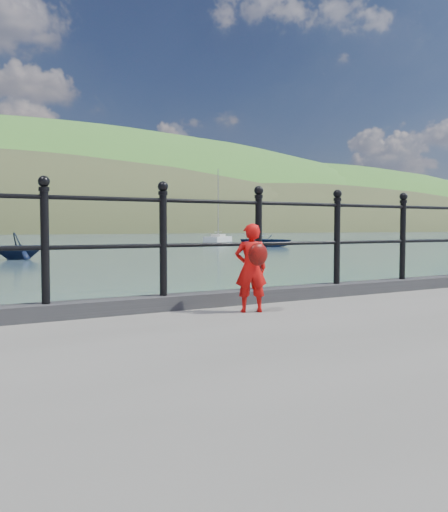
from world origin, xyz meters
TOP-DOWN VIEW (x-y plane):
  - ground at (0.00, 0.00)m, footprint 600.00×600.00m
  - kerb at (0.00, -0.15)m, footprint 60.00×0.30m
  - railing at (0.00, -0.15)m, footprint 18.11×0.11m
  - far_shore at (38.34, 239.41)m, footprint 830.00×200.00m
  - child at (0.11, -0.75)m, footprint 0.39×0.35m
  - launch_blue at (27.80, 38.56)m, footprint 5.64×6.58m
  - launch_navy at (2.71, 28.06)m, footprint 3.19×2.81m
  - sailboat_far at (32.50, 56.51)m, footprint 6.31×6.08m

SIDE VIEW (x-z plane):
  - far_shore at x=38.34m, z-range -100.57..55.43m
  - ground at x=0.00m, z-range 0.00..0.00m
  - sailboat_far at x=32.50m, z-range -4.54..5.23m
  - launch_blue at x=27.80m, z-range 0.00..1.15m
  - launch_navy at x=2.71m, z-range 0.00..1.58m
  - kerb at x=0.00m, z-range 1.00..1.15m
  - child at x=0.11m, z-range 1.01..1.92m
  - railing at x=0.00m, z-range 1.23..2.42m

